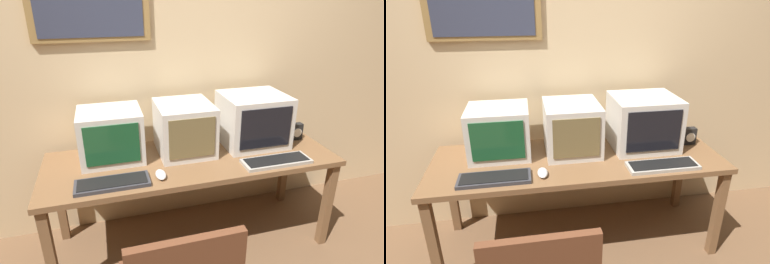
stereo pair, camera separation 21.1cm
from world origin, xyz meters
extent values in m
cube|color=#D1B284|center=(0.00, 1.37, 1.30)|extent=(8.00, 0.05, 2.60)
cube|color=olive|center=(-0.56, 1.33, 1.65)|extent=(0.76, 0.02, 0.42)
cube|color=#33384C|center=(-0.56, 1.32, 1.65)|extent=(0.66, 0.01, 0.36)
cube|color=brown|center=(0.00, 0.94, 0.69)|extent=(1.94, 0.68, 0.04)
cube|color=brown|center=(-0.92, 0.65, 0.34)|extent=(0.06, 0.06, 0.67)
cube|color=brown|center=(0.92, 0.65, 0.34)|extent=(0.06, 0.06, 0.67)
cube|color=brown|center=(-0.92, 1.23, 0.34)|extent=(0.06, 0.06, 0.67)
cube|color=brown|center=(0.92, 1.23, 0.34)|extent=(0.06, 0.06, 0.67)
cube|color=beige|center=(-0.52, 1.08, 0.87)|extent=(0.40, 0.35, 0.34)
cube|color=#194C28|center=(-0.52, 0.90, 0.88)|extent=(0.33, 0.01, 0.26)
cube|color=beige|center=(-0.02, 1.05, 0.88)|extent=(0.37, 0.40, 0.35)
cube|color=brown|center=(-0.02, 0.85, 0.89)|extent=(0.30, 0.01, 0.26)
cube|color=beige|center=(0.49, 1.05, 0.89)|extent=(0.45, 0.40, 0.37)
cube|color=black|center=(0.49, 0.85, 0.90)|extent=(0.37, 0.01, 0.28)
cube|color=#333338|center=(-0.54, 0.73, 0.72)|extent=(0.43, 0.16, 0.02)
cube|color=black|center=(-0.54, 0.73, 0.73)|extent=(0.39, 0.13, 0.00)
cube|color=#A8A399|center=(0.51, 0.71, 0.72)|extent=(0.46, 0.15, 0.02)
cube|color=black|center=(0.51, 0.71, 0.73)|extent=(0.42, 0.13, 0.00)
ellipsoid|color=silver|center=(-0.25, 0.74, 0.72)|extent=(0.06, 0.12, 0.03)
cube|color=black|center=(0.84, 1.02, 0.77)|extent=(0.10, 0.05, 0.12)
cylinder|color=white|center=(0.84, 0.99, 0.77)|extent=(0.07, 0.00, 0.07)
camera|label=1|loc=(-0.53, -0.93, 1.71)|focal=30.00mm
camera|label=2|loc=(-0.33, -0.97, 1.71)|focal=30.00mm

